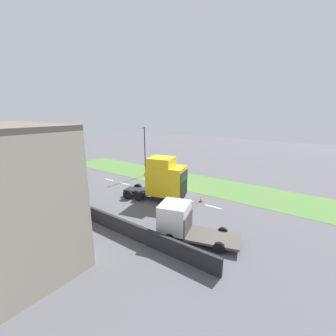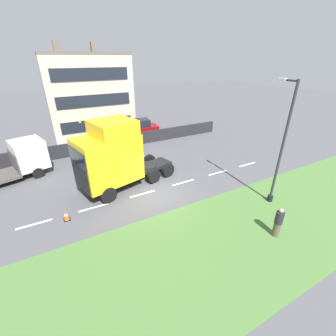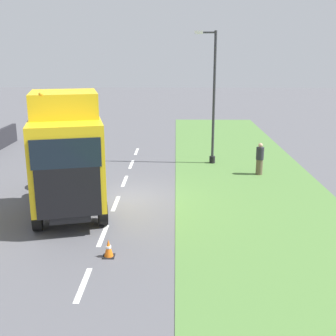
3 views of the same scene
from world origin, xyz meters
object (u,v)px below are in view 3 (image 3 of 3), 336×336
at_px(pedestrian, 260,159).
at_px(traffic_cone_lead, 109,248).
at_px(lorry_cab, 67,156).
at_px(lamp_post, 212,104).

distance_m(pedestrian, traffic_cone_lead, 11.23).
bearing_deg(lorry_cab, lamp_post, -140.64).
distance_m(lamp_post, traffic_cone_lead, 12.61).
bearing_deg(lorry_cab, traffic_cone_lead, 106.50).
relative_size(lorry_cab, pedestrian, 4.33).
height_order(lorry_cab, pedestrian, lorry_cab).
height_order(lorry_cab, lamp_post, lamp_post).
relative_size(lorry_cab, traffic_cone_lead, 12.44).
height_order(lamp_post, traffic_cone_lead, lamp_post).
bearing_deg(pedestrian, lorry_cab, 34.90).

